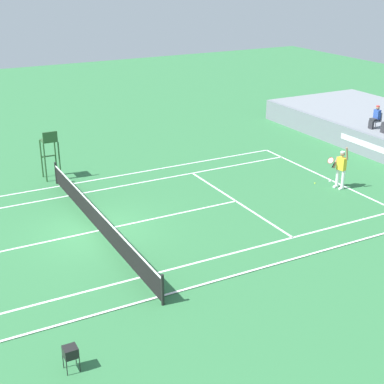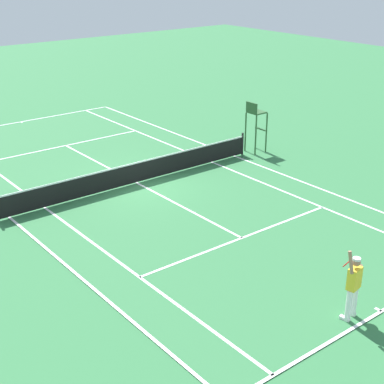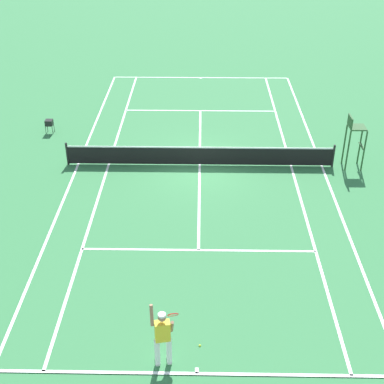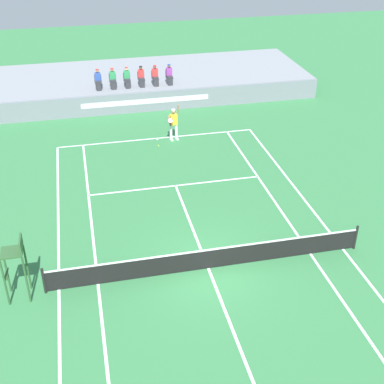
# 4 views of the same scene
# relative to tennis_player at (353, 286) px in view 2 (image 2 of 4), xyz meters

# --- Properties ---
(ground_plane) EXTENTS (80.00, 80.00, 0.00)m
(ground_plane) POSITION_rel_tennis_player_xyz_m (-0.90, -11.53, -0.99)
(ground_plane) COLOR #337542
(court) EXTENTS (11.08, 23.88, 0.03)m
(court) POSITION_rel_tennis_player_xyz_m (-0.90, -11.53, -0.98)
(court) COLOR #337542
(court) RESTS_ON ground
(net) EXTENTS (11.98, 0.10, 1.07)m
(net) POSITION_rel_tennis_player_xyz_m (-0.90, -11.53, -0.47)
(net) COLOR black
(net) RESTS_ON ground
(tennis_player) EXTENTS (0.75, 0.73, 2.08)m
(tennis_player) POSITION_rel_tennis_player_xyz_m (0.00, 0.00, 0.00)
(tennis_player) COLOR white
(tennis_player) RESTS_ON ground
(tennis_ball) EXTENTS (0.07, 0.07, 0.07)m
(tennis_ball) POSITION_rel_tennis_player_xyz_m (-0.98, -0.63, -0.96)
(tennis_ball) COLOR #D1E533
(tennis_ball) RESTS_ON ground
(umpire_chair) EXTENTS (0.77, 0.77, 2.44)m
(umpire_chair) POSITION_rel_tennis_player_xyz_m (-7.63, -11.53, 0.56)
(umpire_chair) COLOR #2D562D
(umpire_chair) RESTS_ON ground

